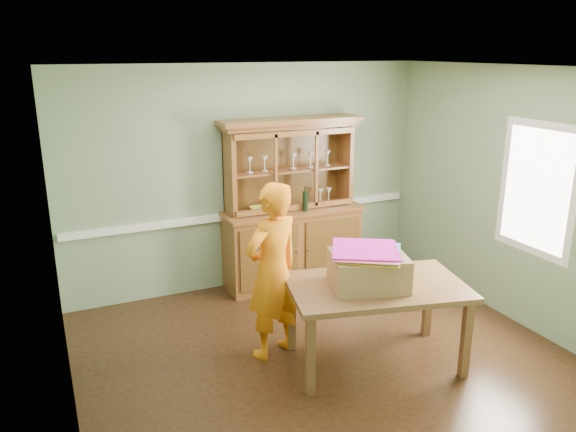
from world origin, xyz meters
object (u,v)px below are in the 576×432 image
dining_table (376,294)px  person (272,271)px  cardboard_box (368,270)px  china_hutch (291,227)px

dining_table → person: 0.98m
dining_table → cardboard_box: 0.27m
dining_table → person: bearing=158.8°
dining_table → cardboard_box: (-0.10, -0.00, 0.25)m
cardboard_box → person: size_ratio=0.38×
china_hutch → dining_table: (-0.09, -2.06, -0.02)m
china_hutch → cardboard_box: 2.08m
cardboard_box → person: 0.89m
china_hutch → person: (-0.89, -1.52, 0.13)m
china_hutch → cardboard_box: china_hutch is taller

